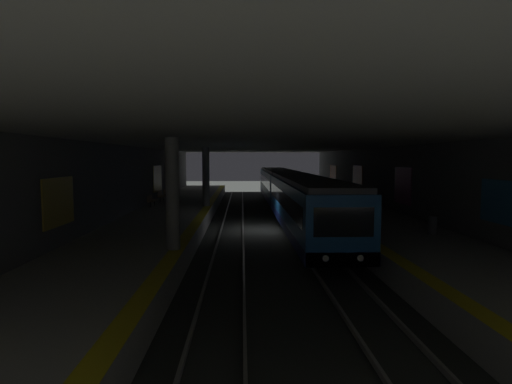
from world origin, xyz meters
TOP-DOWN VIEW (x-y plane):
  - ground_plane at (0.00, 0.00)m, footprint 120.00×120.00m
  - track_left at (0.00, -2.20)m, footprint 60.00×1.53m
  - track_right at (0.00, 2.20)m, footprint 60.00×1.53m
  - platform_left at (0.00, -6.55)m, footprint 60.00×5.30m
  - platform_right at (0.00, 6.55)m, footprint 60.00×5.30m
  - wall_left at (0.06, -9.45)m, footprint 60.00×0.56m
  - wall_right at (0.01, 9.45)m, footprint 60.00×0.56m
  - ceiling_slab at (0.00, 0.00)m, footprint 60.00×19.40m
  - pillar_near at (-10.31, 4.35)m, footprint 0.56×0.56m
  - pillar_far at (5.14, 4.35)m, footprint 0.56×0.56m
  - metro_train at (6.45, -2.20)m, footprint 37.15×2.83m
  - bench_left_near at (4.81, -8.53)m, footprint 1.70×0.47m
  - bench_left_mid at (11.98, -8.53)m, footprint 1.70×0.47m
  - bench_left_far at (14.08, -8.53)m, footprint 1.70×0.47m
  - bench_right_near at (4.88, 8.53)m, footprint 1.70×0.47m
  - bench_right_mid at (8.75, 8.53)m, footprint 1.70×0.47m
  - bench_right_far at (11.48, 8.53)m, footprint 1.70×0.47m
  - person_waiting_near at (6.17, -7.55)m, footprint 0.60×0.24m
  - person_walking_mid at (1.18, -6.21)m, footprint 0.60×0.22m
  - trash_bin at (-7.27, -7.80)m, footprint 0.44×0.44m

SIDE VIEW (x-z plane):
  - ground_plane at x=0.00m, z-range 0.00..0.00m
  - track_left at x=0.00m, z-range 0.00..0.16m
  - track_right at x=0.00m, z-range 0.00..0.16m
  - platform_left at x=0.00m, z-range 0.00..1.05m
  - platform_right at x=0.00m, z-range 0.00..1.05m
  - trash_bin at x=-7.27m, z-range 1.05..1.90m
  - bench_left_near at x=4.81m, z-range 1.14..2.00m
  - bench_left_mid at x=11.98m, z-range 1.14..2.00m
  - bench_left_far at x=14.08m, z-range 1.14..2.00m
  - bench_right_near at x=4.88m, z-range 1.14..2.00m
  - bench_right_mid at x=8.75m, z-range 1.14..2.00m
  - bench_right_far at x=11.48m, z-range 1.14..2.00m
  - person_walking_mid at x=1.18m, z-range 1.11..2.69m
  - person_waiting_near at x=6.17m, z-range 1.13..2.86m
  - metro_train at x=6.45m, z-range 0.28..3.77m
  - wall_right at x=0.01m, z-range 0.00..5.60m
  - wall_left at x=0.06m, z-range 0.00..5.60m
  - pillar_near at x=-10.31m, z-range 1.05..5.60m
  - pillar_far at x=5.14m, z-range 1.05..5.60m
  - ceiling_slab at x=0.00m, z-range 5.60..6.00m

